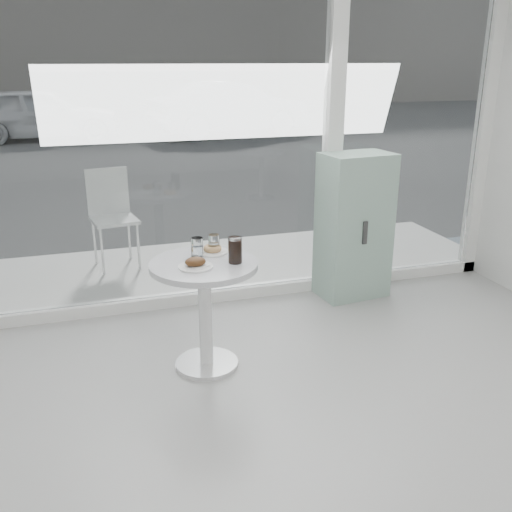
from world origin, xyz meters
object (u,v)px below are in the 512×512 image
object	(u,v)px
mint_cabinet	(354,226)
water_tumbler_a	(197,248)
patio_chair	(112,211)
water_tumbler_b	(214,244)
cola_glass	(235,251)
car_silver	(230,109)
plate_fritter	(196,264)
plate_donut	(213,250)
car_white	(41,114)
main_table	(205,293)

from	to	relation	value
mint_cabinet	water_tumbler_a	size ratio (longest dim) A/B	9.63
mint_cabinet	patio_chair	distance (m)	2.40
mint_cabinet	water_tumbler_b	size ratio (longest dim) A/B	10.20
mint_cabinet	water_tumbler_b	distance (m)	1.60
cola_glass	patio_chair	bearing A→B (deg)	106.19
car_silver	plate_fritter	xyz separation A→B (m)	(-3.46, -12.30, 0.07)
patio_chair	plate_fritter	distance (m)	2.33
plate_donut	cola_glass	xyz separation A→B (m)	(0.10, -0.24, 0.06)
car_white	plate_fritter	xyz separation A→B (m)	(1.49, -12.84, 0.12)
plate_fritter	cola_glass	xyz separation A→B (m)	(0.27, 0.01, 0.06)
plate_fritter	patio_chair	bearing A→B (deg)	99.79
patio_chair	car_white	distance (m)	10.61
mint_cabinet	plate_donut	xyz separation A→B (m)	(-1.44, -0.71, 0.15)
mint_cabinet	water_tumbler_a	xyz separation A→B (m)	(-1.56, -0.75, 0.19)
car_white	water_tumbler_b	world-z (taller)	car_white
mint_cabinet	car_white	bearing A→B (deg)	98.09
water_tumbler_b	cola_glass	xyz separation A→B (m)	(0.08, -0.25, 0.03)
main_table	car_white	xyz separation A→B (m)	(-1.56, 12.76, 0.13)
car_silver	plate_fritter	distance (m)	12.78
patio_chair	car_white	bearing A→B (deg)	86.75
car_silver	water_tumbler_b	world-z (taller)	car_silver
water_tumbler_b	plate_donut	bearing A→B (deg)	-138.35
plate_donut	water_tumbler_b	distance (m)	0.04
plate_fritter	car_silver	bearing A→B (deg)	74.29
car_silver	water_tumbler_b	xyz separation A→B (m)	(-3.28, -12.04, 0.10)
car_silver	cola_glass	distance (m)	12.70
mint_cabinet	patio_chair	world-z (taller)	mint_cabinet
plate_fritter	plate_donut	size ratio (longest dim) A/B	1.03
cola_glass	water_tumbler_a	bearing A→B (deg)	138.00
plate_fritter	plate_donut	world-z (taller)	plate_fritter
car_silver	cola_glass	size ratio (longest dim) A/B	25.26
plate_donut	water_tumbler_a	size ratio (longest dim) A/B	1.64
main_table	patio_chair	bearing A→B (deg)	101.81
plate_donut	patio_chair	bearing A→B (deg)	105.48
car_silver	plate_donut	xyz separation A→B (m)	(-3.29, -12.05, 0.07)
main_table	water_tumbler_a	distance (m)	0.31
plate_donut	car_white	bearing A→B (deg)	97.51
plate_donut	cola_glass	size ratio (longest dim) A/B	1.25
car_white	water_tumbler_b	size ratio (longest dim) A/B	31.59
patio_chair	plate_fritter	bearing A→B (deg)	-89.40
main_table	plate_fritter	bearing A→B (deg)	-130.09
car_white	plate_donut	size ratio (longest dim) A/B	18.25
main_table	cola_glass	bearing A→B (deg)	-18.63
main_table	mint_cabinet	world-z (taller)	mint_cabinet
plate_fritter	water_tumbler_a	distance (m)	0.21
water_tumbler_b	water_tumbler_a	bearing A→B (deg)	-155.38
water_tumbler_b	patio_chair	bearing A→B (deg)	105.94
mint_cabinet	plate_fritter	world-z (taller)	mint_cabinet
main_table	water_tumbler_a	bearing A→B (deg)	97.21
main_table	car_white	distance (m)	12.86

